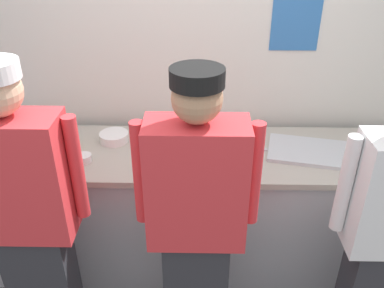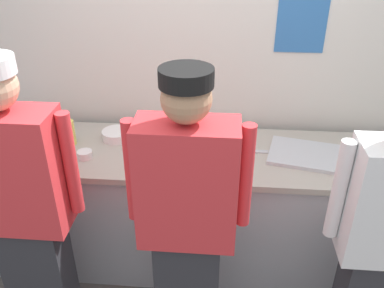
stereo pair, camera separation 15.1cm
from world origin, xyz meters
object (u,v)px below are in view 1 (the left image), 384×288
(plate_stack_rear, at_px, (114,137))
(deli_cup, at_px, (198,150))
(ramekin_yellow_sauce, at_px, (224,161))
(sheet_tray, at_px, (308,151))
(chef_center, at_px, (197,221))
(mixing_bowl_steel, at_px, (12,135))
(plate_stack_front, at_px, (182,138))
(chefs_knife, at_px, (243,149))
(chef_near_left, at_px, (28,215))
(squeeze_bottle_primary, at_px, (383,145))
(ramekin_red_sauce, at_px, (84,158))
(squeeze_bottle_secondary, at_px, (67,134))

(plate_stack_rear, relative_size, deli_cup, 2.21)
(plate_stack_rear, distance_m, ramekin_yellow_sauce, 0.80)
(ramekin_yellow_sauce, bearing_deg, sheet_tray, 15.49)
(chef_center, bearing_deg, mixing_bowl_steel, 147.36)
(plate_stack_front, xyz_separation_m, plate_stack_rear, (-0.47, 0.02, -0.01))
(chef_center, xyz_separation_m, sheet_tray, (0.72, 0.70, 0.01))
(chefs_knife, bearing_deg, chef_near_left, -148.74)
(deli_cup, bearing_deg, chef_center, -90.01)
(squeeze_bottle_primary, bearing_deg, ramekin_red_sauce, -178.01)
(deli_cup, bearing_deg, mixing_bowl_steel, 172.31)
(mixing_bowl_steel, bearing_deg, ramekin_yellow_sauce, -10.65)
(plate_stack_rear, bearing_deg, chef_near_left, -110.01)
(ramekin_yellow_sauce, bearing_deg, plate_stack_front, 135.19)
(plate_stack_front, height_order, ramekin_yellow_sauce, plate_stack_front)
(plate_stack_rear, height_order, ramekin_yellow_sauce, plate_stack_rear)
(ramekin_yellow_sauce, relative_size, chefs_knife, 0.29)
(plate_stack_front, distance_m, deli_cup, 0.20)
(mixing_bowl_steel, relative_size, squeeze_bottle_secondary, 1.51)
(deli_cup, height_order, chefs_knife, deli_cup)
(mixing_bowl_steel, height_order, deli_cup, mixing_bowl_steel)
(sheet_tray, distance_m, ramekin_red_sauce, 1.45)
(plate_stack_rear, bearing_deg, chefs_knife, -6.67)
(sheet_tray, relative_size, deli_cup, 5.70)
(chef_near_left, height_order, chef_center, chef_near_left)
(squeeze_bottle_secondary, bearing_deg, mixing_bowl_steel, 168.95)
(ramekin_yellow_sauce, distance_m, ramekin_red_sauce, 0.88)
(chef_center, relative_size, sheet_tray, 3.40)
(squeeze_bottle_secondary, relative_size, deli_cup, 2.33)
(sheet_tray, height_order, chefs_knife, sheet_tray)
(mixing_bowl_steel, height_order, chefs_knife, mixing_bowl_steel)
(ramekin_red_sauce, height_order, deli_cup, deli_cup)
(squeeze_bottle_secondary, bearing_deg, squeeze_bottle_primary, -2.96)
(ramekin_yellow_sauce, bearing_deg, chefs_knife, 54.48)
(sheet_tray, distance_m, deli_cup, 0.73)
(chef_near_left, distance_m, plate_stack_front, 1.11)
(plate_stack_front, xyz_separation_m, squeeze_bottle_secondary, (-0.75, -0.08, 0.06))
(mixing_bowl_steel, relative_size, chefs_knife, 1.15)
(squeeze_bottle_primary, xyz_separation_m, squeeze_bottle_secondary, (-2.03, 0.10, -0.00))
(ramekin_red_sauce, bearing_deg, plate_stack_rear, 62.61)
(mixing_bowl_steel, bearing_deg, chef_near_left, -63.32)
(plate_stack_front, xyz_separation_m, ramekin_red_sauce, (-0.61, -0.25, -0.01))
(chefs_knife, bearing_deg, deli_cup, -163.62)
(squeeze_bottle_secondary, xyz_separation_m, deli_cup, (0.86, -0.09, -0.06))
(chef_near_left, relative_size, ramekin_red_sauce, 18.37)
(sheet_tray, distance_m, squeeze_bottle_secondary, 1.59)
(chefs_knife, bearing_deg, squeeze_bottle_primary, -6.73)
(chef_near_left, height_order, ramekin_yellow_sauce, chef_near_left)
(chef_near_left, relative_size, ramekin_yellow_sauce, 21.84)
(chef_center, height_order, squeeze_bottle_secondary, chef_center)
(plate_stack_front, height_order, squeeze_bottle_secondary, squeeze_bottle_secondary)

